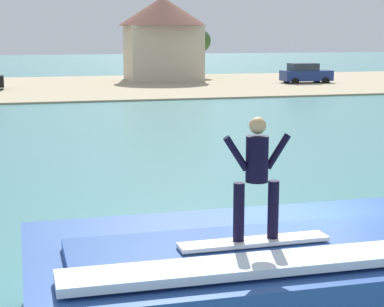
{
  "coord_description": "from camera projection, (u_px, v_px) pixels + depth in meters",
  "views": [
    {
      "loc": [
        -4.97,
        -10.54,
        4.57
      ],
      "look_at": [
        -1.19,
        3.86,
        1.85
      ],
      "focal_mm": 62.26,
      "sensor_mm": 36.0,
      "label": 1
    }
  ],
  "objects": [
    {
      "name": "car_far_shore",
      "position": [
        306.0,
        74.0,
        59.0
      ],
      "size": [
        4.47,
        2.1,
        1.86
      ],
      "color": "navy",
      "rests_on": "ground_plane"
    },
    {
      "name": "surfboard",
      "position": [
        254.0,
        242.0,
        9.54
      ],
      "size": [
        2.22,
        0.4,
        0.06
      ],
      "color": "white",
      "rests_on": "wave_crest"
    },
    {
      "name": "house_gabled_white",
      "position": [
        163.0,
        33.0,
        61.58
      ],
      "size": [
        8.22,
        8.22,
        7.78
      ],
      "color": "beige",
      "rests_on": "ground_plane"
    },
    {
      "name": "wave_crest",
      "position": [
        277.0,
        281.0,
        10.38
      ],
      "size": [
        7.66,
        3.97,
        1.58
      ],
      "color": "#2B519D",
      "rests_on": "ground_plane"
    },
    {
      "name": "ground_plane",
      "position": [
        309.0,
        287.0,
        12.1
      ],
      "size": [
        260.0,
        260.0,
        0.0
      ],
      "primitive_type": "plane",
      "color": "teal"
    },
    {
      "name": "tree_tall_bare",
      "position": [
        199.0,
        42.0,
        65.85
      ],
      "size": [
        2.38,
        2.38,
        4.91
      ],
      "color": "brown",
      "rests_on": "ground_plane"
    },
    {
      "name": "surfer",
      "position": [
        257.0,
        172.0,
        9.37
      ],
      "size": [
        1.0,
        0.32,
        1.77
      ],
      "color": "black",
      "rests_on": "surfboard"
    },
    {
      "name": "shoreline_bank",
      "position": [
        79.0,
        87.0,
        55.72
      ],
      "size": [
        120.0,
        25.0,
        0.13
      ],
      "color": "tan",
      "rests_on": "ground_plane"
    }
  ]
}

